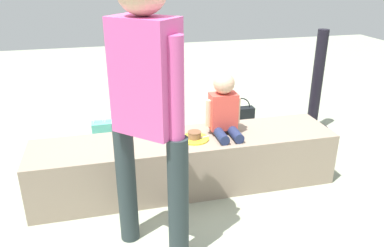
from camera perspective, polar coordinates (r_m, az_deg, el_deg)
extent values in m
plane|color=#99A189|center=(3.12, -0.87, -9.25)|extent=(12.00, 12.00, 0.00)
cube|color=gray|center=(3.01, -0.89, -5.84)|extent=(2.34, 0.50, 0.42)
cylinder|color=navy|center=(2.90, 4.23, -1.62)|extent=(0.08, 0.25, 0.08)
cylinder|color=navy|center=(2.94, 6.34, -1.39)|extent=(0.08, 0.25, 0.08)
cube|color=#E34C3F|center=(2.96, 4.67, 1.86)|extent=(0.21, 0.14, 0.28)
sphere|color=#DBAD8C|center=(2.89, 4.81, 6.01)|extent=(0.16, 0.16, 0.16)
cylinder|color=#DBAD8C|center=(2.93, 2.54, 1.58)|extent=(0.05, 0.05, 0.21)
cylinder|color=#DBAD8C|center=(3.00, 6.75, 1.97)|extent=(0.05, 0.05, 0.21)
cylinder|color=#273234|center=(2.22, -2.07, -11.63)|extent=(0.12, 0.12, 0.80)
cylinder|color=#273234|center=(2.41, -9.77, -8.96)|extent=(0.12, 0.12, 0.80)
cube|color=#D65199|center=(2.01, -6.93, 6.93)|extent=(0.39, 0.38, 0.61)
cylinder|color=#D65199|center=(1.93, -2.56, 4.64)|extent=(0.10, 0.10, 0.58)
cylinder|color=#D65199|center=(2.14, -10.74, 6.05)|extent=(0.10, 0.10, 0.58)
cylinder|color=yellow|center=(2.89, 0.36, -2.30)|extent=(0.22, 0.22, 0.01)
cylinder|color=brown|center=(2.88, 0.36, -1.79)|extent=(0.10, 0.10, 0.05)
cylinder|color=brown|center=(2.87, 0.37, -1.31)|extent=(0.10, 0.10, 0.01)
cube|color=silver|center=(2.90, 1.57, -2.10)|extent=(0.11, 0.04, 0.00)
cube|color=#59C6B2|center=(3.66, -12.85, -2.04)|extent=(0.23, 0.12, 0.31)
torus|color=white|center=(3.60, -13.85, 0.14)|extent=(0.09, 0.01, 0.09)
torus|color=white|center=(3.60, -12.27, 0.29)|extent=(0.09, 0.01, 0.09)
cylinder|color=black|center=(4.28, 17.38, -0.80)|extent=(0.36, 0.36, 0.04)
cylinder|color=black|center=(4.11, 18.24, 6.09)|extent=(0.11, 0.11, 1.03)
cylinder|color=silver|center=(3.72, -6.94, -2.56)|extent=(0.07, 0.07, 0.15)
cone|color=silver|center=(3.68, -7.00, -1.31)|extent=(0.06, 0.06, 0.03)
cylinder|color=blue|center=(3.67, -7.02, -1.01)|extent=(0.03, 0.03, 0.02)
cube|color=white|center=(3.71, 1.73, -2.64)|extent=(0.37, 0.37, 0.13)
cube|color=black|center=(4.18, 7.14, 0.90)|extent=(0.31, 0.10, 0.22)
torus|color=black|center=(4.15, 7.21, 2.33)|extent=(0.23, 0.01, 0.23)
cube|color=brown|center=(3.78, 11.91, -2.05)|extent=(0.31, 0.12, 0.20)
torus|color=brown|center=(3.74, 12.04, -0.64)|extent=(0.23, 0.01, 0.23)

